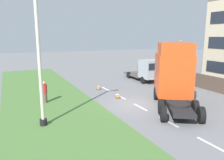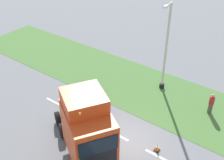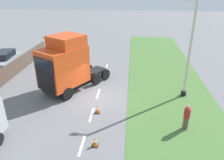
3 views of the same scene
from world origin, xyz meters
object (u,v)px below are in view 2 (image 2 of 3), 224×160
Objects in this scene: traffic_cone_lead at (157,147)px; pedestrian at (211,104)px; lorry_cab at (87,129)px; lamp_post at (165,53)px.

pedestrian is at bearing 167.10° from traffic_cone_lead.
lorry_cab reaches higher than traffic_cone_lead.
traffic_cone_lead is at bearing 164.96° from lorry_cab.
lamp_post is at bearing -99.67° from pedestrian.
pedestrian is 6.05m from traffic_cone_lead.
lamp_post is at bearing -153.91° from traffic_cone_lead.
lamp_post is at bearing -148.37° from lorry_cab.
lamp_post is 13.14× the size of traffic_cone_lead.
pedestrian reaches higher than traffic_cone_lead.
pedestrian is at bearing 80.33° from lamp_post.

